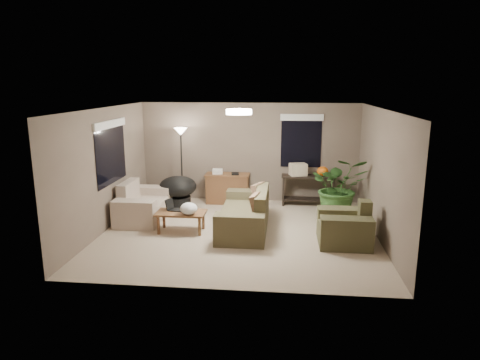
# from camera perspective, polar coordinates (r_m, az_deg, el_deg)

# --- Properties ---
(room_shell) EXTENTS (5.50, 5.50, 5.50)m
(room_shell) POSITION_cam_1_polar(r_m,az_deg,el_deg) (8.47, -0.14, 1.02)
(room_shell) COLOR tan
(room_shell) RESTS_ON ground
(main_sofa) EXTENTS (0.95, 2.20, 0.85)m
(main_sofa) POSITION_cam_1_polar(r_m,az_deg,el_deg) (8.90, 0.83, -4.75)
(main_sofa) COLOR brown
(main_sofa) RESTS_ON ground
(throw_pillows) EXTENTS (0.40, 1.40, 0.47)m
(throw_pillows) POSITION_cam_1_polar(r_m,az_deg,el_deg) (8.78, 2.50, -2.59)
(throw_pillows) COLOR #8C7251
(throw_pillows) RESTS_ON main_sofa
(loveseat) EXTENTS (0.90, 1.60, 0.85)m
(loveseat) POSITION_cam_1_polar(r_m,az_deg,el_deg) (9.80, -12.88, -3.40)
(loveseat) COLOR beige
(loveseat) RESTS_ON ground
(armchair) EXTENTS (0.95, 1.00, 0.85)m
(armchair) POSITION_cam_1_polar(r_m,az_deg,el_deg) (8.38, 13.81, -6.26)
(armchair) COLOR brown
(armchair) RESTS_ON ground
(coffee_table) EXTENTS (1.00, 0.55, 0.42)m
(coffee_table) POSITION_cam_1_polar(r_m,az_deg,el_deg) (8.82, -7.87, -4.62)
(coffee_table) COLOR brown
(coffee_table) RESTS_ON ground
(laptop) EXTENTS (0.41, 0.26, 0.24)m
(laptop) POSITION_cam_1_polar(r_m,az_deg,el_deg) (8.91, -8.80, -3.63)
(laptop) COLOR black
(laptop) RESTS_ON coffee_table
(plastic_bag) EXTENTS (0.39, 0.37, 0.24)m
(plastic_bag) POSITION_cam_1_polar(r_m,az_deg,el_deg) (8.58, -6.84, -3.81)
(plastic_bag) COLOR white
(plastic_bag) RESTS_ON coffee_table
(desk) EXTENTS (1.10, 0.50, 0.75)m
(desk) POSITION_cam_1_polar(r_m,az_deg,el_deg) (10.81, -1.67, -1.11)
(desk) COLOR brown
(desk) RESTS_ON ground
(desk_papers) EXTENTS (0.69, 0.28, 0.12)m
(desk_papers) POSITION_cam_1_polar(r_m,az_deg,el_deg) (10.73, -2.52, 1.09)
(desk_papers) COLOR silver
(desk_papers) RESTS_ON desk
(console_table) EXTENTS (1.30, 0.40, 0.75)m
(console_table) POSITION_cam_1_polar(r_m,az_deg,el_deg) (10.74, 9.01, -1.03)
(console_table) COLOR black
(console_table) RESTS_ON ground
(pumpkin) EXTENTS (0.30, 0.30, 0.23)m
(pumpkin) POSITION_cam_1_polar(r_m,az_deg,el_deg) (10.68, 10.97, 1.15)
(pumpkin) COLOR orange
(pumpkin) RESTS_ON console_table
(cardboard_box) EXTENTS (0.46, 0.40, 0.29)m
(cardboard_box) POSITION_cam_1_polar(r_m,az_deg,el_deg) (10.63, 7.75, 1.41)
(cardboard_box) COLOR beige
(cardboard_box) RESTS_ON console_table
(papasan_chair) EXTENTS (1.10, 1.10, 0.80)m
(papasan_chair) POSITION_cam_1_polar(r_m,az_deg,el_deg) (10.40, -8.27, -1.31)
(papasan_chair) COLOR black
(papasan_chair) RESTS_ON ground
(floor_lamp) EXTENTS (0.32, 0.32, 1.91)m
(floor_lamp) POSITION_cam_1_polar(r_m,az_deg,el_deg) (10.63, -7.89, 5.23)
(floor_lamp) COLOR black
(floor_lamp) RESTS_ON ground
(ceiling_fixture) EXTENTS (0.50, 0.50, 0.10)m
(ceiling_fixture) POSITION_cam_1_polar(r_m,az_deg,el_deg) (8.31, -0.14, 9.08)
(ceiling_fixture) COLOR white
(ceiling_fixture) RESTS_ON room_shell
(houseplant) EXTENTS (1.24, 1.38, 1.08)m
(houseplant) POSITION_cam_1_polar(r_m,az_deg,el_deg) (9.94, 13.06, -1.74)
(houseplant) COLOR #2D5923
(houseplant) RESTS_ON ground
(cat_scratching_post) EXTENTS (0.32, 0.32, 0.50)m
(cat_scratching_post) POSITION_cam_1_polar(r_m,az_deg,el_deg) (8.60, 15.54, -6.44)
(cat_scratching_post) COLOR tan
(cat_scratching_post) RESTS_ON ground
(window_left) EXTENTS (0.05, 1.56, 1.33)m
(window_left) POSITION_cam_1_polar(r_m,az_deg,el_deg) (9.35, -16.87, 4.91)
(window_left) COLOR black
(window_left) RESTS_ON room_shell
(window_back) EXTENTS (1.06, 0.05, 1.33)m
(window_back) POSITION_cam_1_polar(r_m,az_deg,el_deg) (10.79, 8.19, 6.35)
(window_back) COLOR black
(window_back) RESTS_ON room_shell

